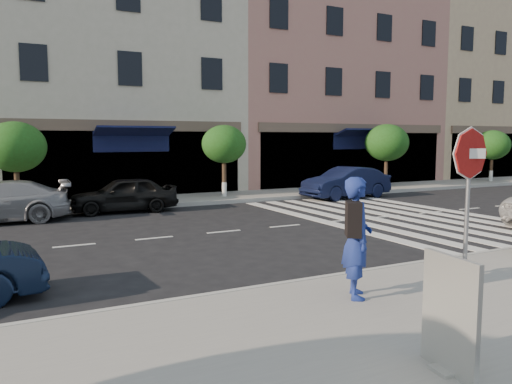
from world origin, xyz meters
The scene contains 15 objects.
ground centered at (0.00, 0.00, 0.00)m, with size 120.00×120.00×0.00m, color black.
sidewalk_near centered at (0.00, -3.75, 0.07)m, with size 60.00×4.50×0.15m, color gray.
sidewalk_far centered at (0.00, 11.00, 0.07)m, with size 60.00×3.00×0.15m, color gray.
building_centre centered at (-0.50, 17.00, 5.50)m, with size 11.00×9.00×11.00m, color beige.
building_east_mid centered at (11.50, 17.00, 6.50)m, with size 13.00×9.00×13.00m, color tan.
building_east_far centered at (24.00, 17.00, 6.00)m, with size 12.00×9.00×12.00m, color #D7B889.
street_tree_wb centered at (-5.00, 10.80, 2.31)m, with size 2.10×2.10×3.06m.
street_tree_c centered at (3.00, 10.80, 2.36)m, with size 1.90×1.90×3.04m.
street_tree_ea centered at (12.00, 10.80, 2.39)m, with size 2.20×2.20×3.19m.
street_tree_eb centered at (20.00, 10.80, 2.22)m, with size 2.00×2.00×2.94m.
stop_sign centered at (1.85, -2.62, 2.08)m, with size 0.91×0.32×2.68m.
photographer centered at (-0.68, -2.69, 1.09)m, with size 0.69×0.45×1.88m, color navy.
poster_board centered at (-1.41, -5.14, 0.76)m, with size 0.33×0.82×1.26m.
car_far_mid centered at (-1.64, 9.10, 0.63)m, with size 1.49×3.71×1.27m, color black.
car_far_right centered at (8.00, 8.87, 0.68)m, with size 1.44×4.14×1.36m, color black.
Camera 1 is at (-5.55, -8.70, 2.62)m, focal length 35.00 mm.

